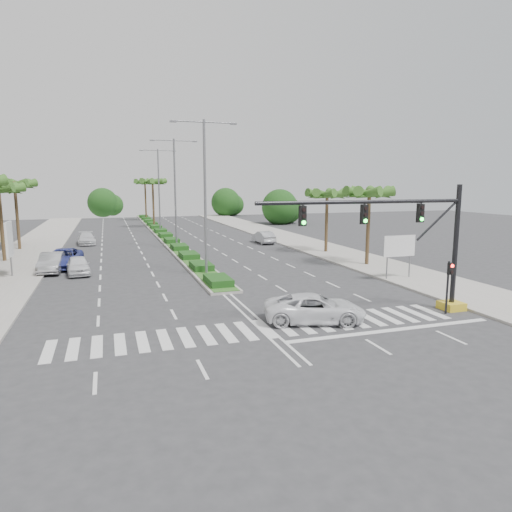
{
  "coord_description": "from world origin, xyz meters",
  "views": [
    {
      "loc": [
        -7.29,
        -20.87,
        7.28
      ],
      "look_at": [
        1.0,
        4.44,
        3.0
      ],
      "focal_mm": 32.0,
      "sensor_mm": 36.0,
      "label": 1
    }
  ],
  "objects_px": {
    "car_parked_d": "(87,238)",
    "car_right": "(264,237)",
    "car_parked_c": "(64,258)",
    "car_parked_b": "(52,262)",
    "car_crossing": "(315,308)",
    "car_parked_a": "(78,265)"
  },
  "relations": [
    {
      "from": "car_parked_d",
      "to": "car_right",
      "type": "relative_size",
      "value": 1.06
    },
    {
      "from": "car_parked_c",
      "to": "car_parked_b",
      "type": "bearing_deg",
      "value": -106.63
    },
    {
      "from": "car_crossing",
      "to": "car_right",
      "type": "height_order",
      "value": "car_right"
    },
    {
      "from": "car_parked_a",
      "to": "car_parked_d",
      "type": "bearing_deg",
      "value": 83.98
    },
    {
      "from": "car_parked_a",
      "to": "car_crossing",
      "type": "xyz_separation_m",
      "value": [
        12.59,
        -17.53,
        0.02
      ]
    },
    {
      "from": "car_parked_b",
      "to": "car_parked_d",
      "type": "xyz_separation_m",
      "value": [
        2.07,
        17.48,
        -0.1
      ]
    },
    {
      "from": "car_parked_a",
      "to": "car_right",
      "type": "distance_m",
      "value": 24.45
    },
    {
      "from": "car_parked_a",
      "to": "car_right",
      "type": "xyz_separation_m",
      "value": [
        20.43,
        13.43,
        0.02
      ]
    },
    {
      "from": "car_parked_d",
      "to": "car_right",
      "type": "bearing_deg",
      "value": -19.44
    },
    {
      "from": "car_parked_d",
      "to": "car_crossing",
      "type": "distance_m",
      "value": 38.79
    },
    {
      "from": "car_parked_b",
      "to": "car_right",
      "type": "height_order",
      "value": "car_parked_b"
    },
    {
      "from": "car_parked_d",
      "to": "car_crossing",
      "type": "xyz_separation_m",
      "value": [
        12.64,
        -36.67,
        0.05
      ]
    },
    {
      "from": "car_parked_d",
      "to": "car_crossing",
      "type": "height_order",
      "value": "car_crossing"
    },
    {
      "from": "car_parked_c",
      "to": "car_right",
      "type": "xyz_separation_m",
      "value": [
        21.79,
        9.85,
        -0.06
      ]
    },
    {
      "from": "car_parked_b",
      "to": "car_parked_d",
      "type": "relative_size",
      "value": 1.01
    },
    {
      "from": "car_parked_c",
      "to": "car_right",
      "type": "distance_m",
      "value": 23.91
    },
    {
      "from": "car_parked_a",
      "to": "car_right",
      "type": "bearing_deg",
      "value": 27.14
    },
    {
      "from": "car_crossing",
      "to": "car_parked_a",
      "type": "bearing_deg",
      "value": 52.75
    },
    {
      "from": "car_parked_a",
      "to": "car_parked_d",
      "type": "height_order",
      "value": "car_parked_a"
    },
    {
      "from": "car_parked_c",
      "to": "car_crossing",
      "type": "bearing_deg",
      "value": -51.35
    },
    {
      "from": "car_parked_b",
      "to": "car_parked_c",
      "type": "height_order",
      "value": "car_parked_c"
    },
    {
      "from": "car_parked_c",
      "to": "car_right",
      "type": "height_order",
      "value": "car_parked_c"
    }
  ]
}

